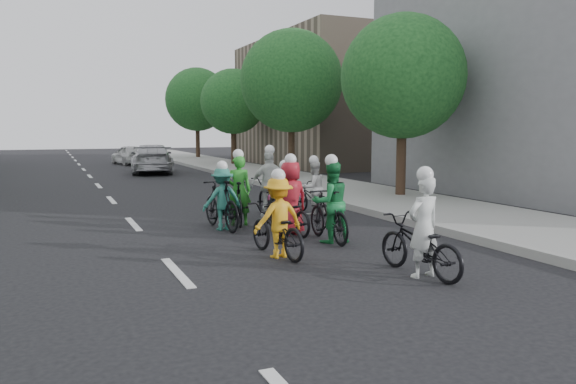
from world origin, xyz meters
TOP-DOWN VIEW (x-y plane):
  - ground at (0.00, 0.00)m, footprint 120.00×120.00m
  - sidewalk_right at (8.00, 10.00)m, footprint 4.00×80.00m
  - curb_right at (6.05, 10.00)m, footprint 0.18×80.00m
  - bldg_se at (16.00, 24.00)m, footprint 10.00×14.00m
  - tree_r_0 at (8.80, 6.60)m, footprint 4.00×4.00m
  - tree_r_1 at (8.80, 15.60)m, footprint 4.80×4.80m
  - tree_r_2 at (8.80, 24.60)m, footprint 4.00×4.00m
  - tree_r_3 at (8.80, 33.60)m, footprint 4.80×4.80m
  - cyclist_0 at (3.47, -1.70)m, footprint 0.84×1.88m
  - cyclist_1 at (3.39, 1.23)m, footprint 0.82×1.81m
  - cyclist_2 at (1.91, 0.41)m, footprint 1.00×1.88m
  - cyclist_3 at (3.21, 3.22)m, footprint 0.85×1.73m
  - cyclist_4 at (2.97, 2.31)m, footprint 0.84×1.79m
  - cyclist_5 at (2.32, 3.95)m, footprint 0.85×1.84m
  - cyclist_6 at (4.70, 4.74)m, footprint 0.76×1.70m
  - cyclist_7 at (1.78, 3.47)m, footprint 0.98×1.96m
  - cyclist_8 at (3.43, 4.73)m, footprint 1.05×1.97m
  - follow_car_lead at (3.16, 20.95)m, footprint 2.81×5.38m
  - follow_car_trail at (3.03, 28.46)m, footprint 2.22×4.01m

SIDE VIEW (x-z plane):
  - ground at x=0.00m, z-range 0.00..0.00m
  - sidewalk_right at x=8.00m, z-range 0.00..0.15m
  - curb_right at x=6.05m, z-range 0.00..0.18m
  - cyclist_6 at x=4.70m, z-range -0.24..1.36m
  - cyclist_0 at x=3.47m, z-range -0.30..1.43m
  - cyclist_2 at x=1.91m, z-range -0.22..1.39m
  - cyclist_3 at x=3.21m, z-range -0.20..1.39m
  - cyclist_4 at x=2.97m, z-range -0.27..1.50m
  - cyclist_7 at x=1.78m, z-range -0.16..1.43m
  - cyclist_5 at x=2.32m, z-range -0.27..1.55m
  - follow_car_trail at x=3.03m, z-range 0.00..1.29m
  - cyclist_8 at x=3.43m, z-range -0.30..1.59m
  - cyclist_1 at x=3.39m, z-range -0.22..1.58m
  - follow_car_lead at x=3.16m, z-range 0.00..1.49m
  - tree_r_0 at x=8.80m, z-range 0.98..6.95m
  - tree_r_2 at x=8.80m, z-range 0.98..6.95m
  - bldg_se at x=16.00m, z-range 0.00..8.00m
  - tree_r_1 at x=8.80m, z-range 1.05..7.98m
  - tree_r_3 at x=8.80m, z-range 1.05..7.98m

